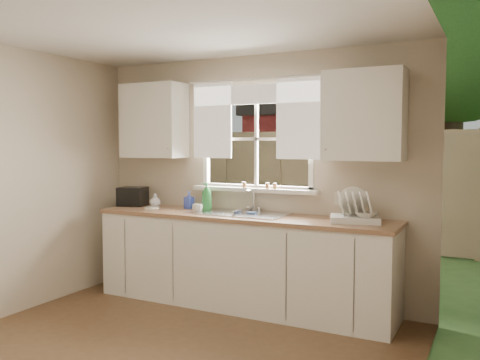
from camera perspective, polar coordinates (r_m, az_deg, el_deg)
The scene contains 20 objects.
room_walls at distance 3.48m, azimuth -13.04°, elevation -1.99°, with size 3.62×4.02×2.50m.
ceiling at distance 3.63m, azimuth -12.67°, elevation 18.38°, with size 3.60×4.00×0.02m, color silver.
window at distance 5.21m, azimuth 1.77°, elevation 2.83°, with size 1.38×0.16×1.06m.
curtains at distance 5.18m, azimuth 1.53°, elevation 7.78°, with size 1.50×0.03×0.81m.
base_cabinets at distance 5.06m, azimuth 0.16°, elevation -9.23°, with size 3.00×0.62×0.87m, color white.
countertop at distance 4.97m, azimuth 0.16°, elevation -4.12°, with size 3.04×0.65×0.04m, color #8A6345.
upper_cabinet_left at distance 5.66m, azimuth -9.65°, elevation 6.56°, with size 0.70×0.33×0.80m, color white.
upper_cabinet_right at distance 4.67m, azimuth 13.78°, elevation 7.05°, with size 0.70×0.33×0.80m, color white.
wall_outlet at distance 4.91m, azimuth 10.99°, elevation -2.07°, with size 0.08×0.01×0.12m, color beige.
sill_jars at distance 5.13m, azimuth 2.48°, elevation -0.61°, with size 0.38×0.04×0.06m.
backyard at distance 11.40m, azimuth 18.99°, elevation 13.25°, with size 20.00×10.00×6.13m.
sink at distance 5.01m, azimuth 0.32°, elevation -4.66°, with size 0.88×0.52×0.40m.
dish_rack at distance 4.60m, azimuth 12.75°, elevation -3.63°, with size 0.50×0.43×0.30m.
bowl at distance 4.52m, azimuth 14.07°, elevation -3.79°, with size 0.18×0.18×0.05m, color silver.
soap_bottle_a at distance 5.27m, azimuth -3.76°, elevation -1.88°, with size 0.11×0.11×0.29m, color #2B863C.
soap_bottle_b at distance 5.44m, azimuth -5.73°, elevation -2.24°, with size 0.08×0.08×0.18m, color #3248BC.
soap_bottle_c at distance 5.63m, azimuth -9.52°, elevation -2.25°, with size 0.12×0.12×0.15m, color beige.
saucer at distance 5.51m, azimuth -9.84°, elevation -3.10°, with size 0.16×0.16×0.01m, color white.
cup at distance 5.15m, azimuth -4.79°, elevation -3.16°, with size 0.11×0.11×0.08m, color beige.
black_appliance at distance 5.78m, azimuth -11.96°, elevation -1.82°, with size 0.28×0.25×0.21m, color black.
Camera 1 is at (2.24, -2.70, 1.60)m, focal length 38.00 mm.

